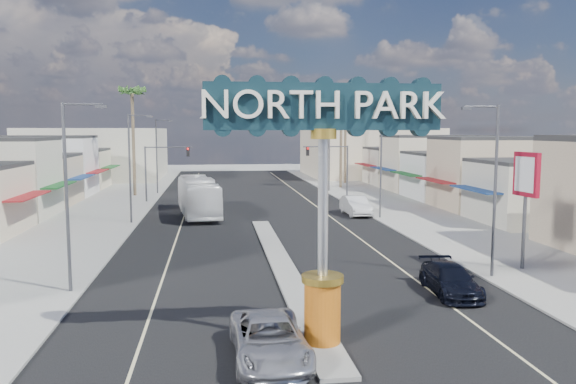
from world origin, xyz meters
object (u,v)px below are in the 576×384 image
object	(u,v)px
traffic_signal_right	(331,161)
gateway_sign	(323,182)
suv_right	(450,280)
car_parked_right	(356,206)
bank_pylon_sign	(526,181)
streetlight_l_near	(70,187)
streetlight_r_far	(328,151)
traffic_signal_left	(163,163)
suv_left	(269,339)
city_bus	(198,196)
streetlight_l_far	(158,152)
streetlight_r_mid	(379,161)
palm_right_far	(346,97)
palm_right_mid	(341,108)
streetlight_r_near	(492,182)
streetlight_l_mid	(132,163)
palm_left_far	(132,97)

from	to	relation	value
traffic_signal_right	gateway_sign	bearing A→B (deg)	-102.33
suv_right	car_parked_right	bearing A→B (deg)	89.42
gateway_sign	bank_pylon_sign	distance (m)	16.03
streetlight_l_near	streetlight_r_far	xyz separation A→B (m)	(20.87, 42.00, 0.00)
traffic_signal_left	suv_left	size ratio (longest dim) A/B	1.14
gateway_sign	suv_left	world-z (taller)	gateway_sign
traffic_signal_right	bank_pylon_sign	distance (m)	32.96
traffic_signal_left	suv_left	distance (m)	43.75
city_bus	streetlight_l_far	bearing A→B (deg)	99.42
streetlight_l_far	suv_left	world-z (taller)	streetlight_l_far
streetlight_r_mid	traffic_signal_left	bearing A→B (deg)	144.50
palm_right_far	suv_right	bearing A→B (deg)	-98.13
gateway_sign	palm_right_mid	bearing A→B (deg)	76.47
palm_right_far	streetlight_l_near	bearing A→B (deg)	-116.06
streetlight_r_near	suv_left	size ratio (longest dim) A/B	1.71
traffic_signal_right	streetlight_l_mid	size ratio (longest dim) A/B	0.67
city_bus	car_parked_right	bearing A→B (deg)	-14.63
traffic_signal_right	palm_left_far	bearing A→B (deg)	164.85
streetlight_l_mid	traffic_signal_right	bearing A→B (deg)	35.50
palm_left_far	gateway_sign	bearing A→B (deg)	-74.85
traffic_signal_left	streetlight_l_mid	size ratio (longest dim) A/B	0.67
streetlight_l_far	palm_right_mid	size ratio (longest dim) A/B	0.74
streetlight_r_mid	streetlight_r_far	size ratio (longest dim) A/B	1.00
streetlight_l_near	streetlight_l_far	xyz separation A→B (m)	(0.00, 42.00, 0.00)
traffic_signal_left	city_bus	size ratio (longest dim) A/B	0.49
streetlight_l_far	car_parked_right	bearing A→B (deg)	-45.33
palm_right_far	car_parked_right	xyz separation A→B (m)	(-6.00, -29.66, -11.52)
suv_left	city_bus	distance (m)	33.46
palm_right_far	city_bus	world-z (taller)	palm_right_far
streetlight_l_far	palm_left_far	distance (m)	7.21
streetlight_l_near	palm_right_mid	world-z (taller)	palm_right_mid
palm_left_far	streetlight_l_near	bearing A→B (deg)	-86.33
gateway_sign	streetlight_r_far	distance (m)	51.10
traffic_signal_right	palm_left_far	xyz separation A→B (m)	(-22.18, 6.01, 7.22)
gateway_sign	car_parked_right	world-z (taller)	gateway_sign
palm_right_mid	suv_left	bearing A→B (deg)	-105.25
city_bus	bank_pylon_sign	distance (m)	29.56
gateway_sign	palm_left_far	bearing A→B (deg)	105.15
traffic_signal_right	streetlight_r_mid	xyz separation A→B (m)	(1.25, -13.99, 0.79)
streetlight_r_far	palm_left_far	xyz separation A→B (m)	(-23.43, -2.00, 6.43)
streetlight_r_far	palm_left_far	world-z (taller)	palm_left_far
streetlight_l_near	city_bus	xyz separation A→B (m)	(5.19, 24.27, -3.36)
car_parked_right	city_bus	distance (m)	14.39
streetlight_l_near	streetlight_r_mid	distance (m)	28.90
streetlight_l_near	car_parked_right	world-z (taller)	streetlight_l_near
streetlight_l_far	car_parked_right	world-z (taller)	streetlight_l_far
streetlight_l_mid	palm_right_mid	size ratio (longest dim) A/B	0.74
gateway_sign	bank_pylon_sign	xyz separation A→B (m)	(13.03, 9.29, -0.96)
streetlight_r_mid	streetlight_l_mid	bearing A→B (deg)	180.00
traffic_signal_right	bank_pylon_sign	size ratio (longest dim) A/B	0.94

